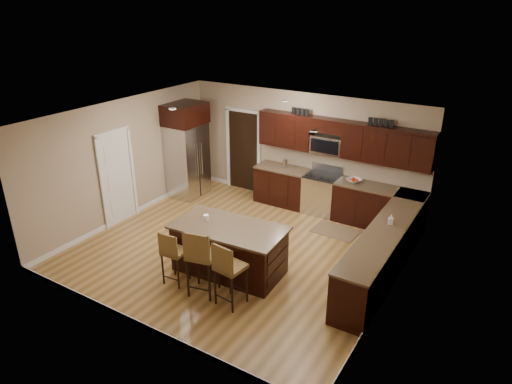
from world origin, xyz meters
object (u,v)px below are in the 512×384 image
Objects in this scene: stool_left at (173,252)px; stool_mid at (201,256)px; stool_right at (228,268)px; range at (321,194)px; refrigerator at (187,150)px; island at (229,250)px.

stool_mid is (0.62, -0.01, 0.13)m from stool_left.
stool_left is 1.17m from stool_right.
range is 3.47m from refrigerator.
stool_right reaches higher than stool_left.
stool_mid is 1.07× the size of stool_right.
range is 0.47× the size of refrigerator.
stool_left is 0.43× the size of refrigerator.
stool_left reaches higher than island.
island is at bearing 49.97° from stool_left.
stool_left is at bearing -173.66° from stool_right.
refrigerator is (-2.92, 3.24, 0.44)m from stool_mid.
stool_mid is 0.54m from stool_right.
stool_right is (0.16, -4.03, 0.25)m from range.
stool_left is at bearing -54.59° from refrigerator.
stool_left is (-1.00, -4.02, 0.16)m from range.
island is 0.89× the size of refrigerator.
stool_right is 0.49× the size of refrigerator.
stool_right is 4.76m from refrigerator.
range is at bearing 13.44° from refrigerator.
island is at bearing 130.35° from stool_right.
range is 4.06m from stool_mid.
refrigerator reaches higher than stool_left.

